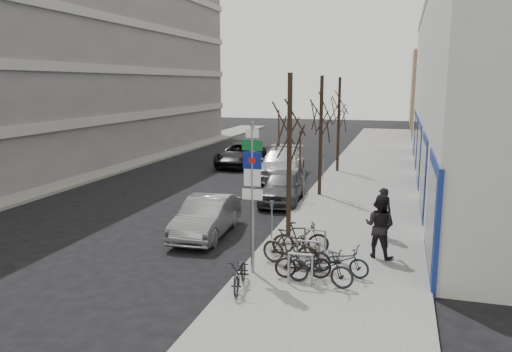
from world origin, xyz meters
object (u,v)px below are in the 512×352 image
Objects in this scene: bike_mid_curb at (340,257)px; bike_near_right at (303,262)px; pedestrian_far at (380,226)px; meter_back at (323,164)px; tree_far at (339,102)px; meter_front at (272,216)px; bike_mid_inner at (290,248)px; parked_car_back at (281,163)px; bike_near_left at (240,270)px; bike_far_inner at (301,238)px; meter_mid at (304,184)px; tree_mid at (321,107)px; pedestrian_near at (382,213)px; bike_rack at (308,251)px; parked_car_mid at (283,186)px; highway_sign_pole at (252,188)px; lane_car at (241,155)px; parked_car_front at (206,217)px; bike_far_curb at (320,264)px; tree_near at (290,117)px.

bike_near_right is at bearing 133.33° from bike_mid_curb.
meter_back is at bearing -53.68° from pedestrian_far.
tree_far is at bearing -9.16° from bike_near_right.
bike_mid_inner is (1.12, -2.28, -0.24)m from meter_front.
pedestrian_far is at bearing -70.34° from parked_car_back.
meter_front reaches higher than bike_near_left.
bike_near_right is 1.82m from bike_far_inner.
tree_mid is at bearing 73.30° from meter_mid.
pedestrian_near is at bearing -36.66° from bike_near_right.
bike_rack is 1.46× the size of bike_near_left.
pedestrian_far is (1.82, 2.24, 0.50)m from bike_near_right.
bike_near_left is 0.91× the size of bike_far_inner.
parked_car_back reaches higher than bike_near_right.
meter_front is 5.71m from parked_car_mid.
meter_front is at bearing 57.61° from bike_mid_curb.
highway_sign_pole is at bearing 36.80° from pedestrian_near.
meter_front is 2.55m from bike_mid_inner.
highway_sign_pole is 18.55m from lane_car.
bike_far_inner is 3.86m from parked_car_front.
lane_car is at bearing 31.93° from bike_far_curb.
bike_far_curb reaches higher than bike_far_inner.
meter_front and meter_mid have the same top height.
lane_car is at bearing 7.99° from bike_far_inner.
bike_far_curb is at bearing -75.04° from parked_car_mid.
meter_mid is at bearing -67.14° from pedestrian_near.
bike_mid_inner is 2.78m from pedestrian_far.
highway_sign_pole is 2.49× the size of pedestrian_near.
highway_sign_pole is at bearing -90.69° from tree_far.
bike_near_left is at bearing -86.23° from meter_front.
parked_car_back is 2.90× the size of pedestrian_far.
meter_mid is at bearing 63.20° from parked_car_front.
parked_car_mid is (-1.24, 9.76, 0.08)m from bike_near_left.
lane_car is (-4.81, 8.83, 0.01)m from parked_car_mid.
bike_rack is 0.54m from bike_mid_inner.
tree_near is at bearing -3.84° from pedestrian_near.
parked_car_mid is at bearing -63.55° from lane_car.
lane_car is (-6.22, 0.95, -3.39)m from tree_far.
bike_far_inner is 0.31× the size of parked_car_back.
meter_front is at bearing -91.91° from tree_far.
bike_far_inner is at bearing 6.69° from bike_mid_inner.
tree_near is 1.36× the size of parked_car_front.
lane_car is (-7.00, 15.76, 0.05)m from bike_far_inner.
parked_car_back is 13.41m from pedestrian_far.
meter_mid is 0.25× the size of lane_car.
parked_car_back is at bearing 99.88° from parked_car_mid.
parked_car_front reaches higher than bike_rack.
parked_car_front is (-2.35, 0.15, -0.25)m from meter_front.
bike_far_inner is (-0.42, 1.09, 0.01)m from bike_rack.
pedestrian_far is at bearing 34.15° from highway_sign_pole.
tree_mid is at bearing 80.53° from bike_near_left.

